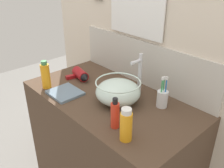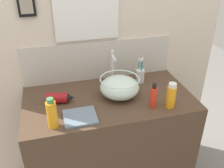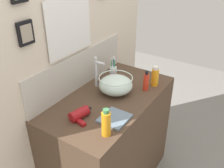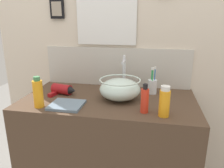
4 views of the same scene
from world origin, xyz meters
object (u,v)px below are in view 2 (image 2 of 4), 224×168
faucet (113,66)px  shampoo_bottle (171,96)px  spray_bottle (153,97)px  hair_drier (59,98)px  hand_towel (80,117)px  toothbrush_cup (140,75)px  soap_dispenser (52,114)px  glass_bowl_sink (120,87)px

faucet → shampoo_bottle: size_ratio=1.52×
spray_bottle → shampoo_bottle: size_ratio=0.98×
hair_drier → hand_towel: size_ratio=0.97×
faucet → shampoo_bottle: faucet is taller
hair_drier → toothbrush_cup: bearing=12.5°
soap_dispenser → glass_bowl_sink: bearing=25.8°
glass_bowl_sink → toothbrush_cup: size_ratio=1.38×
spray_bottle → hand_towel: spray_bottle is taller
toothbrush_cup → soap_dispenser: 0.75m
spray_bottle → shampoo_bottle: (0.10, -0.03, 0.01)m
soap_dispenser → spray_bottle: 0.62m
shampoo_bottle → hand_towel: size_ratio=0.88×
faucet → soap_dispenser: size_ratio=1.38×
faucet → spray_bottle: 0.40m
toothbrush_cup → glass_bowl_sink: bearing=-143.1°
hair_drier → shampoo_bottle: shampoo_bottle is taller
toothbrush_cup → hand_towel: toothbrush_cup is taller
soap_dispenser → spray_bottle: (0.62, 0.04, -0.01)m
shampoo_bottle → hair_drier: bearing=161.3°
toothbrush_cup → hand_towel: size_ratio=0.99×
glass_bowl_sink → faucet: (0.00, 0.18, 0.07)m
toothbrush_cup → faucet: bearing=173.4°
hair_drier → faucet: bearing=21.5°
glass_bowl_sink → toothbrush_cup: 0.25m
faucet → hair_drier: (-0.40, -0.16, -0.11)m
faucet → shampoo_bottle: (0.27, -0.38, -0.06)m
glass_bowl_sink → soap_dispenser: (-0.45, -0.22, 0.02)m
glass_bowl_sink → shampoo_bottle: 0.34m
hair_drier → soap_dispenser: soap_dispenser is taller
faucet → spray_bottle: bearing=-64.9°
hair_drier → glass_bowl_sink: bearing=-2.7°
faucet → spray_bottle: size_ratio=1.54×
glass_bowl_sink → faucet: faucet is taller
soap_dispenser → shampoo_bottle: 0.72m
soap_dispenser → shampoo_bottle: bearing=0.8°
soap_dispenser → shampoo_bottle: soap_dispenser is taller
glass_bowl_sink → soap_dispenser: 0.50m
spray_bottle → shampoo_bottle: bearing=-15.3°
glass_bowl_sink → soap_dispenser: soap_dispenser is taller
glass_bowl_sink → toothbrush_cup: bearing=36.9°
faucet → hand_towel: 0.48m
glass_bowl_sink → shampoo_bottle: (0.27, -0.21, 0.01)m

